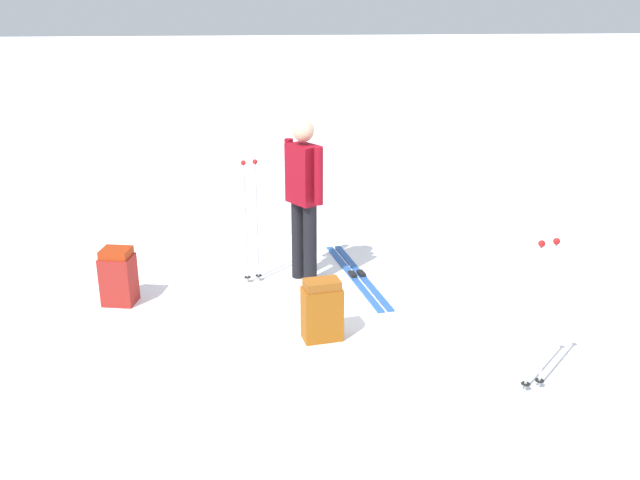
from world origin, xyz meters
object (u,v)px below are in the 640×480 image
(backpack_bright, at_px, (118,277))
(ski_poles_planted_far, at_px, (541,308))
(skier_standing, at_px, (304,193))
(ski_poles_planted_near, at_px, (251,216))
(backpack_large_dark, at_px, (322,310))
(ski_pair_near, at_px, (357,276))

(backpack_bright, relative_size, ski_poles_planted_far, 0.46)
(skier_standing, distance_m, ski_poles_planted_near, 0.59)
(skier_standing, relative_size, backpack_bright, 3.01)
(skier_standing, relative_size, ski_poles_planted_near, 1.30)
(backpack_large_dark, distance_m, ski_poles_planted_far, 1.86)
(backpack_large_dark, xyz_separation_m, ski_poles_planted_far, (-1.55, 0.95, 0.41))
(backpack_bright, height_order, ski_poles_planted_near, ski_poles_planted_near)
(skier_standing, xyz_separation_m, ski_pair_near, (-0.57, -0.03, -0.94))
(backpack_bright, bearing_deg, ski_poles_planted_near, -162.24)
(ski_pair_near, xyz_separation_m, ski_poles_planted_near, (1.11, 0.04, 0.72))
(ski_pair_near, height_order, backpack_large_dark, backpack_large_dark)
(backpack_bright, xyz_separation_m, ski_poles_planted_near, (-1.29, -0.41, 0.45))
(ski_poles_planted_near, bearing_deg, ski_pair_near, -177.92)
(backpack_large_dark, height_order, ski_poles_planted_near, ski_poles_planted_near)
(skier_standing, height_order, backpack_large_dark, skier_standing)
(skier_standing, relative_size, ski_poles_planted_far, 1.38)
(backpack_large_dark, xyz_separation_m, backpack_bright, (1.91, -0.90, 0.00))
(ski_poles_planted_near, relative_size, ski_poles_planted_far, 1.07)
(backpack_large_dark, relative_size, ski_poles_planted_near, 0.43)
(ski_pair_near, bearing_deg, backpack_bright, 10.72)
(ski_pair_near, xyz_separation_m, backpack_large_dark, (0.49, 1.36, 0.26))
(backpack_bright, xyz_separation_m, ski_poles_planted_far, (-3.46, 1.86, 0.41))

